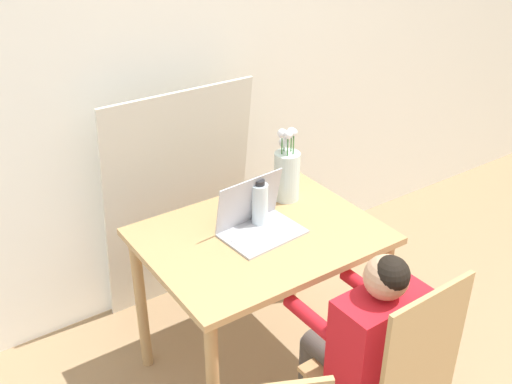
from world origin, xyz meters
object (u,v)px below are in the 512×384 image
at_px(chair_occupied, 389,381).
at_px(laptop, 257,220).
at_px(person_seated, 367,334).
at_px(water_bottle, 260,204).
at_px(flower_vase, 287,172).

height_order(chair_occupied, laptop, laptop).
relative_size(chair_occupied, person_seated, 0.97).
xyz_separation_m(chair_occupied, person_seated, (-0.00, 0.13, 0.13)).
bearing_deg(water_bottle, person_seated, -88.09).
relative_size(person_seated, laptop, 2.91).
distance_m(chair_occupied, laptop, 0.82).
height_order(chair_occupied, flower_vase, flower_vase).
relative_size(person_seated, flower_vase, 2.85).
distance_m(laptop, water_bottle, 0.07).
bearing_deg(laptop, person_seated, -89.45).
bearing_deg(chair_occupied, person_seated, -90.00).
height_order(person_seated, flower_vase, flower_vase).
bearing_deg(chair_occupied, water_bottle, -89.57).
bearing_deg(flower_vase, chair_occupied, -102.96).
xyz_separation_m(person_seated, water_bottle, (-0.02, 0.65, 0.24)).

